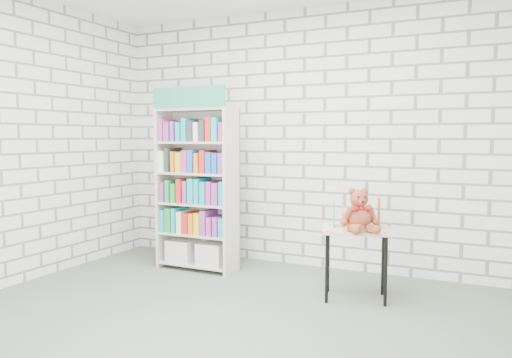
% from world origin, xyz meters
% --- Properties ---
extents(ground, '(4.50, 4.50, 0.00)m').
position_xyz_m(ground, '(0.00, 0.00, 0.00)').
color(ground, '#525B4D').
rests_on(ground, ground).
extents(room_shell, '(4.52, 4.02, 2.81)m').
position_xyz_m(room_shell, '(0.00, 0.00, 1.78)').
color(room_shell, silver).
rests_on(room_shell, ground).
extents(bookshelf, '(0.86, 0.34, 1.93)m').
position_xyz_m(bookshelf, '(-0.97, 1.36, 0.88)').
color(bookshelf, beige).
rests_on(bookshelf, ground).
extents(display_table, '(0.66, 0.54, 0.62)m').
position_xyz_m(display_table, '(0.82, 1.09, 0.53)').
color(display_table, '#D8B181').
rests_on(display_table, ground).
extents(table_books, '(0.44, 0.28, 0.24)m').
position_xyz_m(table_books, '(0.79, 1.18, 0.74)').
color(table_books, '#2BAEBE').
rests_on(table_books, display_table).
extents(teddy_bear, '(0.36, 0.34, 0.37)m').
position_xyz_m(teddy_bear, '(0.87, 1.01, 0.77)').
color(teddy_bear, maroon).
rests_on(teddy_bear, display_table).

